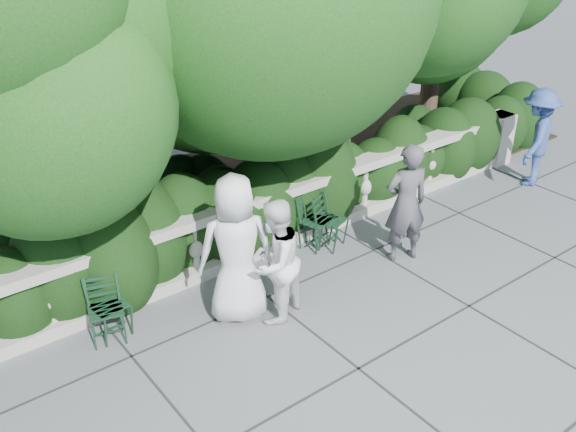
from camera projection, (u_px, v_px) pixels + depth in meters
ground at (334, 312)px, 8.40m from camera, size 90.00×90.00×0.00m
balustrade at (255, 226)px, 9.43m from camera, size 12.00×0.44×1.00m
shrub_hedge at (214, 224)px, 10.50m from camera, size 15.00×2.60×1.70m
chair_a at (112, 347)px, 7.78m from camera, size 0.56×0.59×0.84m
chair_c at (120, 340)px, 7.88m from camera, size 0.49×0.53×0.84m
chair_d at (327, 246)px, 9.88m from camera, size 0.49×0.53×0.84m
chair_e at (323, 249)px, 9.79m from camera, size 0.56×0.59×0.84m
chair_f at (338, 249)px, 9.81m from camera, size 0.59×0.61×0.84m
person_businessman at (236, 250)px, 7.89m from camera, size 1.13×0.94×1.97m
person_woman_grey at (406, 203)px, 9.17m from camera, size 0.76×0.62×1.81m
person_casual_man at (275, 262)px, 7.93m from camera, size 0.99×0.89×1.66m
person_older_blue at (536, 137)px, 11.49m from camera, size 1.32×1.07×1.79m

